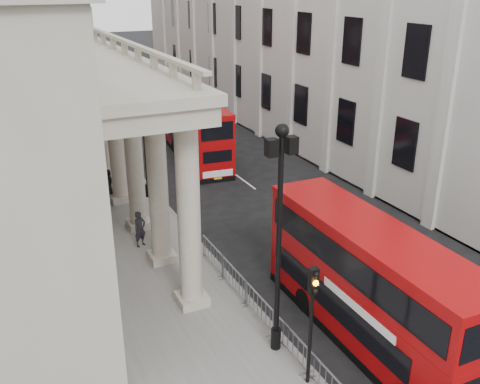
{
  "coord_description": "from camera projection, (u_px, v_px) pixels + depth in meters",
  "views": [
    {
      "loc": [
        -8.6,
        -9.76,
        12.56
      ],
      "look_at": [
        1.84,
        12.1,
        2.84
      ],
      "focal_mm": 40.0,
      "sensor_mm": 36.0,
      "label": 1
    }
  ],
  "objects": [
    {
      "name": "lamp_post_south",
      "position": [
        279.0,
        228.0,
        17.57
      ],
      "size": [
        1.05,
        0.44,
        8.32
      ],
      "color": "black",
      "rests_on": "sidewalk_west"
    },
    {
      "name": "pedestrian_b",
      "position": [
        103.0,
        230.0,
        26.15
      ],
      "size": [
        1.01,
        0.84,
        1.9
      ],
      "primitive_type": "imported",
      "rotation": [
        0.0,
        0.0,
        3.01
      ],
      "color": "black",
      "rests_on": "sidewalk_west"
    },
    {
      "name": "bus_near",
      "position": [
        369.0,
        283.0,
        19.25
      ],
      "size": [
        2.65,
        10.42,
        4.48
      ],
      "rotation": [
        0.0,
        0.0,
        -0.01
      ],
      "color": "#9C0709",
      "rests_on": "ground"
    },
    {
      "name": "lamp_post_north",
      "position": [
        90.0,
        77.0,
        44.37
      ],
      "size": [
        1.05,
        0.44,
        8.32
      ],
      "color": "black",
      "rests_on": "sidewalk_west"
    },
    {
      "name": "sidewalk_east",
      "position": [
        272.0,
        132.0,
        46.79
      ],
      "size": [
        3.0,
        140.0,
        0.12
      ],
      "primitive_type": "cube",
      "color": "slate",
      "rests_on": "ground"
    },
    {
      "name": "pedestrian_a",
      "position": [
        140.0,
        229.0,
        26.38
      ],
      "size": [
        0.79,
        0.68,
        1.84
      ],
      "primitive_type": "imported",
      "rotation": [
        0.0,
        0.0,
        0.43
      ],
      "color": "black",
      "rests_on": "sidewalk_west"
    },
    {
      "name": "kerb",
      "position": [
        119.0,
        152.0,
        41.37
      ],
      "size": [
        0.2,
        140.0,
        0.14
      ],
      "primitive_type": "cube",
      "color": "slate",
      "rests_on": "ground"
    },
    {
      "name": "sidewalk_west",
      "position": [
        80.0,
        157.0,
        40.19
      ],
      "size": [
        6.0,
        140.0,
        0.12
      ],
      "primitive_type": "cube",
      "color": "slate",
      "rests_on": "ground"
    },
    {
      "name": "bus_far",
      "position": [
        196.0,
        129.0,
        38.88
      ],
      "size": [
        3.49,
        10.51,
        4.45
      ],
      "rotation": [
        0.0,
        0.0,
        -0.1
      ],
      "color": "#9C0709",
      "rests_on": "ground"
    },
    {
      "name": "lamp_post_mid",
      "position": [
        143.0,
        120.0,
        30.97
      ],
      "size": [
        1.05,
        0.44,
        8.32
      ],
      "color": "black",
      "rests_on": "sidewalk_west"
    },
    {
      "name": "crowd_barriers",
      "position": [
        308.0,
        363.0,
        17.76
      ],
      "size": [
        0.5,
        18.75,
        1.1
      ],
      "color": "gray",
      "rests_on": "sidewalk_west"
    },
    {
      "name": "pedestrian_c",
      "position": [
        108.0,
        185.0,
        31.97
      ],
      "size": [
        0.99,
        0.7,
        1.9
      ],
      "primitive_type": "imported",
      "rotation": [
        0.0,
        0.0,
        6.17
      ],
      "color": "black",
      "rests_on": "sidewalk_west"
    },
    {
      "name": "traffic_light",
      "position": [
        312.0,
        305.0,
        16.59
      ],
      "size": [
        0.28,
        0.33,
        4.3
      ],
      "color": "black",
      "rests_on": "sidewalk_west"
    }
  ]
}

